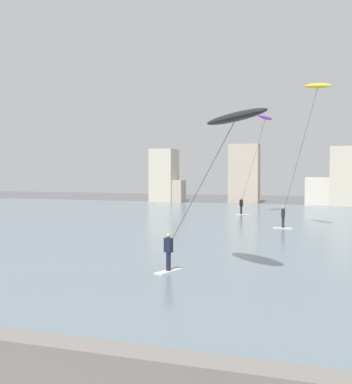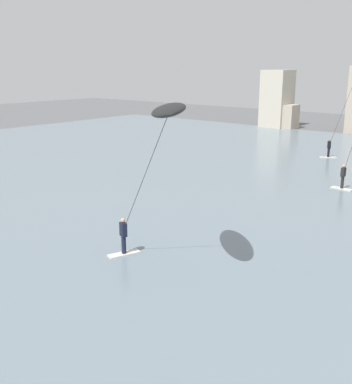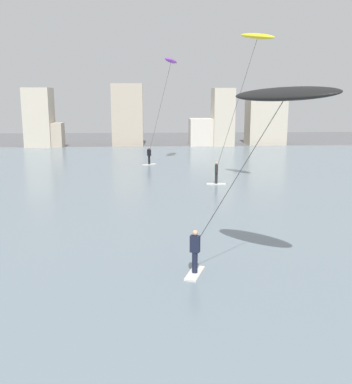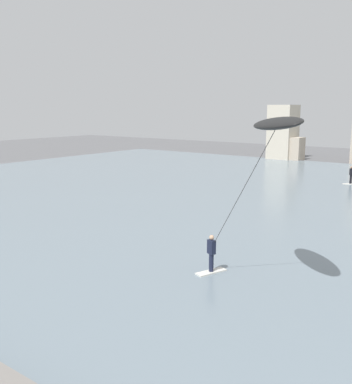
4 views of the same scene
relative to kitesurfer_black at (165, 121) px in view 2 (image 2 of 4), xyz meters
The scene contains 2 objects.
water_bay 17.92m from the kitesurfer_black, 96.73° to the left, with size 84.00×52.00×0.10m, color slate.
kitesurfer_black is the anchor object (origin of this frame).
Camera 2 is at (12.71, 1.60, 7.93)m, focal length 42.84 mm.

